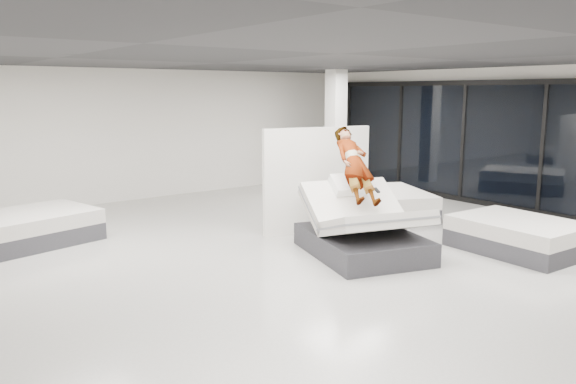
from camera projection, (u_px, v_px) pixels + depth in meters
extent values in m
plane|color=#B5B2AB|center=(336.00, 265.00, 8.73)|extent=(14.00, 14.00, 0.00)
plane|color=#242427|center=(339.00, 54.00, 8.17)|extent=(14.00, 14.00, 0.00)
cube|color=silver|center=(148.00, 134.00, 13.94)|extent=(12.00, 0.04, 3.20)
cube|color=silver|center=(546.00, 141.00, 12.02)|extent=(0.04, 14.00, 3.20)
cube|color=#323236|center=(362.00, 244.00, 9.24)|extent=(2.14, 2.49, 0.37)
cube|color=silver|center=(352.00, 205.00, 9.48)|extent=(1.82, 1.43, 0.78)
cube|color=slate|center=(352.00, 205.00, 9.48)|extent=(1.81, 1.35, 0.62)
cube|color=silver|center=(377.00, 223.00, 8.72)|extent=(1.84, 1.50, 0.53)
cube|color=slate|center=(377.00, 223.00, 8.72)|extent=(1.85, 1.47, 0.34)
cube|color=silver|center=(348.00, 184.00, 9.57)|extent=(0.68, 0.59, 0.36)
imported|color=slate|center=(355.00, 176.00, 9.32)|extent=(0.99, 1.54, 1.49)
cube|color=black|center=(377.00, 190.00, 9.11)|extent=(0.09, 0.15, 0.08)
cube|color=silver|center=(317.00, 180.00, 10.67)|extent=(2.16, 0.59, 2.00)
cube|color=#323236|center=(387.00, 209.00, 12.11)|extent=(2.24, 2.49, 0.31)
cube|color=silver|center=(387.00, 196.00, 12.06)|extent=(2.24, 2.49, 0.25)
cube|color=#323236|center=(518.00, 242.00, 9.46)|extent=(1.56, 2.03, 0.30)
cube|color=silver|center=(519.00, 227.00, 9.42)|extent=(1.56, 2.03, 0.25)
cube|color=#323236|center=(31.00, 235.00, 9.96)|extent=(2.33, 1.95, 0.31)
cube|color=silver|center=(30.00, 219.00, 9.91)|extent=(2.33, 1.95, 0.25)
cube|color=silver|center=(336.00, 133.00, 14.36)|extent=(0.40, 0.40, 3.20)
cube|color=#202735|center=(543.00, 149.00, 11.98)|extent=(0.06, 13.40, 2.80)
cube|color=black|center=(538.00, 212.00, 12.23)|extent=(0.12, 13.40, 0.12)
cube|color=black|center=(548.00, 82.00, 11.73)|extent=(0.12, 13.40, 0.12)
cube|color=black|center=(543.00, 149.00, 11.98)|extent=(0.09, 0.08, 2.80)
cube|color=black|center=(463.00, 142.00, 13.55)|extent=(0.09, 0.08, 2.80)
cube|color=black|center=(400.00, 137.00, 15.12)|extent=(0.09, 0.08, 2.80)
cube|color=black|center=(349.00, 132.00, 16.69)|extent=(0.09, 0.08, 2.80)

